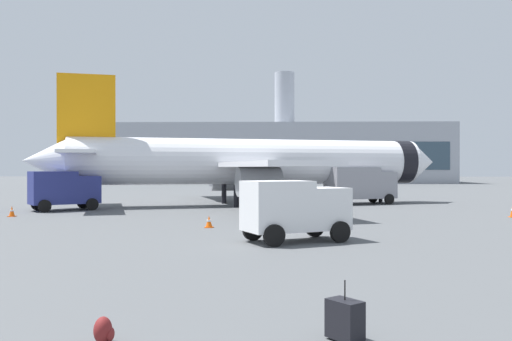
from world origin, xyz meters
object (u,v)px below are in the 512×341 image
object	(u,v)px
fuel_truck	(360,184)
traveller_backpack	(104,331)
safety_cone_far	(12,211)
cargo_van	(294,208)
safety_cone_mid	(209,222)
airplane_at_gate	(250,162)
service_truck	(64,189)
rolling_suitcase	(345,319)

from	to	relation	value
fuel_truck	traveller_backpack	xyz separation A→B (m)	(-10.69, -37.81, -1.54)
safety_cone_far	fuel_truck	bearing A→B (deg)	27.75
cargo_van	safety_cone_mid	xyz separation A→B (m)	(-4.26, 5.34, -1.14)
airplane_at_gate	traveller_backpack	world-z (taller)	airplane_at_gate
safety_cone_mid	traveller_backpack	world-z (taller)	safety_cone_mid
service_truck	traveller_backpack	distance (m)	32.52
service_truck	safety_cone_mid	size ratio (longest dim) A/B	8.22
safety_cone_far	rolling_suitcase	size ratio (longest dim) A/B	0.62
cargo_van	rolling_suitcase	xyz separation A→B (m)	(0.34, -13.22, -1.06)
airplane_at_gate	fuel_truck	distance (m)	9.78
fuel_truck	safety_cone_mid	world-z (taller)	fuel_truck
service_truck	fuel_truck	distance (m)	24.32
service_truck	rolling_suitcase	size ratio (longest dim) A/B	4.71
airplane_at_gate	fuel_truck	xyz separation A→B (m)	(9.49, 1.46, -1.88)
airplane_at_gate	traveller_backpack	distance (m)	36.53
cargo_van	rolling_suitcase	size ratio (longest dim) A/B	4.39
rolling_suitcase	traveller_backpack	xyz separation A→B (m)	(-4.31, -0.27, -0.16)
cargo_van	traveller_backpack	xyz separation A→B (m)	(-3.97, -13.49, -1.22)
safety_cone_far	cargo_van	bearing A→B (deg)	-32.83
fuel_truck	rolling_suitcase	xyz separation A→B (m)	(-6.37, -37.53, -1.38)
safety_cone_far	traveller_backpack	distance (m)	28.49
fuel_truck	safety_cone_far	distance (m)	27.67
fuel_truck	airplane_at_gate	bearing A→B (deg)	-171.25
airplane_at_gate	cargo_van	world-z (taller)	airplane_at_gate
cargo_van	traveller_backpack	size ratio (longest dim) A/B	10.07
service_truck	safety_cone_far	world-z (taller)	service_truck
airplane_at_gate	service_truck	distance (m)	15.09
airplane_at_gate	service_truck	xyz separation A→B (m)	(-13.56, -6.30, -2.05)
fuel_truck	cargo_van	world-z (taller)	fuel_truck
rolling_suitcase	service_truck	bearing A→B (deg)	119.25
airplane_at_gate	rolling_suitcase	world-z (taller)	airplane_at_gate
airplane_at_gate	fuel_truck	size ratio (longest dim) A/B	5.43
fuel_truck	rolling_suitcase	distance (m)	38.09
service_truck	traveller_backpack	size ratio (longest dim) A/B	10.80
safety_cone_far	airplane_at_gate	bearing A→B (deg)	37.31
safety_cone_mid	safety_cone_far	world-z (taller)	safety_cone_far
service_truck	fuel_truck	xyz separation A→B (m)	(23.05, 7.76, 0.16)
service_truck	rolling_suitcase	distance (m)	34.14
rolling_suitcase	safety_cone_far	bearing A→B (deg)	126.25
airplane_at_gate	service_truck	bearing A→B (deg)	-155.09
cargo_van	safety_cone_far	distance (m)	21.14
cargo_van	traveller_backpack	world-z (taller)	cargo_van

